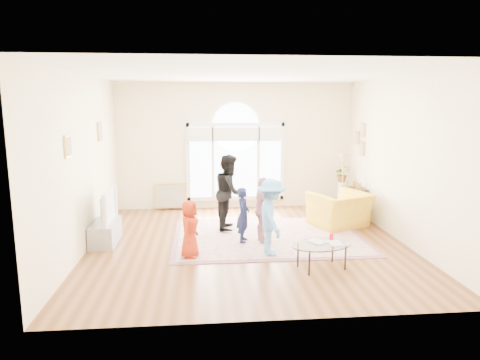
{
  "coord_description": "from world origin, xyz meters",
  "views": [
    {
      "loc": [
        -0.86,
        -7.88,
        2.66
      ],
      "look_at": [
        -0.13,
        0.3,
        1.2
      ],
      "focal_mm": 32.0,
      "sensor_mm": 36.0,
      "label": 1
    }
  ],
  "objects": [
    {
      "name": "child_blue",
      "position": [
        0.34,
        -0.67,
        0.7
      ],
      "size": [
        0.54,
        0.9,
        1.36
      ],
      "primitive_type": "imported",
      "rotation": [
        0.0,
        0.0,
        1.61
      ],
      "color": "#61A6F2",
      "rests_on": "area_rug"
    },
    {
      "name": "television",
      "position": [
        -2.74,
        0.3,
        0.74
      ],
      "size": [
        0.17,
        1.11,
        0.64
      ],
      "color": "black",
      "rests_on": "tv_console"
    },
    {
      "name": "side_cabinet",
      "position": [
        2.78,
        1.75,
        0.35
      ],
      "size": [
        0.4,
        0.5,
        0.7
      ],
      "primitive_type": "cube",
      "color": "black",
      "rests_on": "ground"
    },
    {
      "name": "plant_pedestal",
      "position": [
        2.7,
        2.59,
        0.35
      ],
      "size": [
        0.2,
        0.2,
        0.7
      ],
      "primitive_type": "cylinder",
      "color": "white",
      "rests_on": "ground"
    },
    {
      "name": "tv_console",
      "position": [
        -2.75,
        0.3,
        0.21
      ],
      "size": [
        0.45,
        1.0,
        0.42
      ],
      "primitive_type": "cube",
      "color": "#94979C",
      "rests_on": "ground"
    },
    {
      "name": "potted_plant",
      "position": [
        2.7,
        2.59,
        0.91
      ],
      "size": [
        0.44,
        0.4,
        0.42
      ],
      "primitive_type": "imported",
      "rotation": [
        0.0,
        0.0,
        0.19
      ],
      "color": "#33722D",
      "rests_on": "plant_pedestal"
    },
    {
      "name": "leaning_picture",
      "position": [
        -1.67,
        2.9,
        0.0
      ],
      "size": [
        0.8,
        0.14,
        0.62
      ],
      "primitive_type": "cube",
      "rotation": [
        -0.14,
        0.0,
        0.0
      ],
      "color": "tan",
      "rests_on": "ground"
    },
    {
      "name": "area_rug",
      "position": [
        0.45,
        0.38,
        0.01
      ],
      "size": [
        3.6,
        2.6,
        0.02
      ],
      "primitive_type": "cube",
      "color": "#C2AB95",
      "rests_on": "ground"
    },
    {
      "name": "coffee_table",
      "position": [
        1.06,
        -1.37,
        0.4
      ],
      "size": [
        1.18,
        0.92,
        0.54
      ],
      "rotation": [
        0.0,
        0.0,
        0.26
      ],
      "color": "silver",
      "rests_on": "ground"
    },
    {
      "name": "child_red",
      "position": [
        -1.1,
        -0.67,
        0.52
      ],
      "size": [
        0.45,
        0.56,
        1.01
      ],
      "primitive_type": "imported",
      "rotation": [
        0.0,
        0.0,
        1.28
      ],
      "color": "#B02B10",
      "rests_on": "area_rug"
    },
    {
      "name": "child_navy",
      "position": [
        -0.08,
        0.09,
        0.55
      ],
      "size": [
        0.33,
        0.43,
        1.07
      ],
      "primitive_type": "imported",
      "rotation": [
        0.0,
        0.0,
        1.37
      ],
      "color": "#131A3D",
      "rests_on": "area_rug"
    },
    {
      "name": "child_black",
      "position": [
        -0.29,
        1.01,
        0.82
      ],
      "size": [
        0.7,
        0.85,
        1.6
      ],
      "primitive_type": "imported",
      "rotation": [
        0.0,
        0.0,
        1.44
      ],
      "color": "black",
      "rests_on": "area_rug"
    },
    {
      "name": "room_shell",
      "position": [
        0.01,
        2.83,
        1.57
      ],
      "size": [
        6.0,
        6.0,
        6.0
      ],
      "color": "#FDEFC7",
      "rests_on": "ground"
    },
    {
      "name": "child_pink",
      "position": [
        0.29,
        0.04,
        0.66
      ],
      "size": [
        0.43,
        0.79,
        1.27
      ],
      "primitive_type": "imported",
      "rotation": [
        0.0,
        0.0,
        1.73
      ],
      "color": "#C78997",
      "rests_on": "area_rug"
    },
    {
      "name": "ground",
      "position": [
        0.0,
        0.0,
        0.0
      ],
      "size": [
        6.0,
        6.0,
        0.0
      ],
      "primitive_type": "plane",
      "color": "#593215",
      "rests_on": "ground"
    },
    {
      "name": "armchair",
      "position": [
        2.14,
        1.0,
        0.38
      ],
      "size": [
        1.47,
        1.39,
        0.75
      ],
      "primitive_type": "imported",
      "rotation": [
        0.0,
        0.0,
        3.56
      ],
      "color": "yellow",
      "rests_on": "ground"
    },
    {
      "name": "floor_lamp",
      "position": [
        2.51,
        1.99,
        1.28
      ],
      "size": [
        0.28,
        0.28,
        1.51
      ],
      "color": "black",
      "rests_on": "ground"
    },
    {
      "name": "rug_border",
      "position": [
        0.45,
        0.38,
        0.01
      ],
      "size": [
        3.8,
        2.8,
        0.01
      ],
      "primitive_type": "cube",
      "color": "#82515F",
      "rests_on": "ground"
    }
  ]
}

